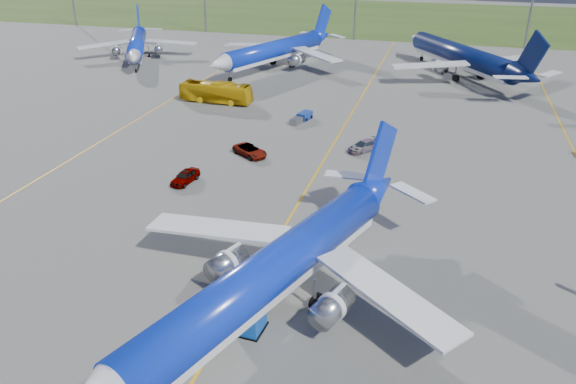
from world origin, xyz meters
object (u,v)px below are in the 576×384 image
(bg_jet_n, at_px, (459,76))
(service_car_a, at_px, (185,177))
(apron_bus, at_px, (216,92))
(service_car_b, at_px, (250,151))
(main_airliner, at_px, (270,313))
(baggage_tug_c, at_px, (302,118))
(bg_jet_nw, at_px, (139,60))
(service_car_c, at_px, (364,146))
(uld_container, at_px, (251,320))
(bg_jet_nnw, at_px, (275,68))

(bg_jet_n, distance_m, service_car_a, 65.39)
(service_car_a, bearing_deg, apron_bus, 114.14)
(bg_jet_n, bearing_deg, service_car_b, 29.92)
(main_airliner, xyz_separation_m, baggage_tug_c, (-9.07, 44.23, 0.51))
(bg_jet_nw, xyz_separation_m, apron_bus, (28.17, -25.08, 1.66))
(bg_jet_nw, xyz_separation_m, main_airliner, (52.97, -74.77, 0.00))
(bg_jet_nw, distance_m, main_airliner, 91.63)
(bg_jet_nw, bearing_deg, service_car_c, -63.26)
(bg_jet_n, xyz_separation_m, apron_bus, (-37.80, -28.50, 1.66))
(service_car_a, bearing_deg, bg_jet_n, 71.58)
(bg_jet_n, distance_m, uld_container, 81.58)
(service_car_b, bearing_deg, service_car_c, -33.93)
(apron_bus, height_order, baggage_tug_c, apron_bus)
(bg_jet_nw, xyz_separation_m, baggage_tug_c, (43.91, -30.54, 0.51))
(bg_jet_nnw, height_order, main_airliner, bg_jet_nnw)
(bg_jet_nw, relative_size, service_car_c, 7.49)
(bg_jet_nnw, height_order, apron_bus, bg_jet_nnw)
(bg_jet_nnw, bearing_deg, service_car_a, -62.04)
(bg_jet_nw, height_order, bg_jet_n, bg_jet_n)
(baggage_tug_c, bearing_deg, uld_container, -65.83)
(service_car_b, distance_m, baggage_tug_c, 15.27)
(uld_container, bearing_deg, service_car_b, 113.71)
(apron_bus, distance_m, service_car_b, 24.26)
(bg_jet_n, bearing_deg, bg_jet_nnw, -28.07)
(apron_bus, bearing_deg, bg_jet_nnw, -2.65)
(uld_container, distance_m, apron_bus, 57.21)
(bg_jet_nw, distance_m, uld_container, 93.02)
(service_car_b, bearing_deg, bg_jet_n, 6.96)
(bg_jet_nw, relative_size, baggage_tug_c, 7.06)
(bg_jet_nnw, distance_m, main_airliner, 78.34)
(bg_jet_n, bearing_deg, apron_bus, 3.82)
(bg_jet_nnw, relative_size, uld_container, 19.13)
(bg_jet_nw, relative_size, apron_bus, 2.96)
(bg_jet_nnw, bearing_deg, service_car_b, -55.46)
(bg_jet_n, relative_size, uld_container, 20.72)
(bg_jet_n, height_order, service_car_c, bg_jet_n)
(bg_jet_nw, distance_m, service_car_b, 61.39)
(service_car_b, distance_m, service_car_c, 14.48)
(bg_jet_nw, bearing_deg, baggage_tug_c, -61.78)
(bg_jet_nnw, distance_m, service_car_b, 47.05)
(service_car_a, height_order, service_car_c, service_car_a)
(service_car_a, bearing_deg, bg_jet_nnw, 104.78)
(bg_jet_nw, distance_m, bg_jet_n, 66.06)
(service_car_c, bearing_deg, uld_container, -55.80)
(service_car_c, bearing_deg, service_car_b, -119.95)
(service_car_b, bearing_deg, service_car_a, -170.32)
(apron_bus, relative_size, service_car_b, 2.39)
(bg_jet_nnw, xyz_separation_m, service_car_a, (6.57, -55.35, 0.72))
(bg_jet_n, relative_size, baggage_tug_c, 8.57)
(uld_container, xyz_separation_m, apron_bus, (-24.05, 51.90, 0.83))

